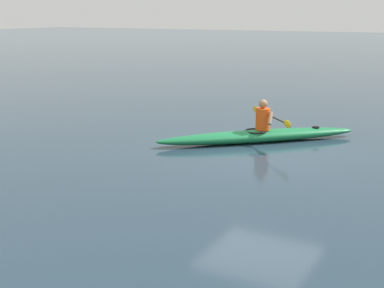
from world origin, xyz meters
name	(u,v)px	position (x,y,z in m)	size (l,w,h in m)	color
ground_plane	(263,155)	(0.00, 0.00, 0.00)	(160.00, 160.00, 0.00)	#233847
kayak	(258,136)	(0.55, -1.06, 0.15)	(4.12, 4.01, 0.30)	#19723F
kayaker	(264,117)	(0.46, -1.15, 0.62)	(1.64, 1.70, 0.75)	#E04C14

